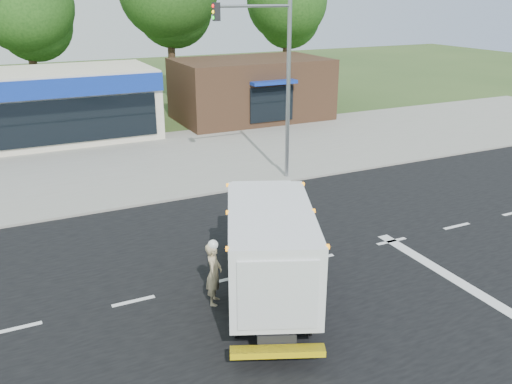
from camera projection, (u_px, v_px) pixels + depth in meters
ground at (317, 259)px, 17.52m from camera, size 120.00×120.00×0.00m
road_asphalt at (317, 259)px, 17.52m from camera, size 60.00×14.00×0.02m
sidewalk at (222, 182)px, 24.44m from camera, size 60.00×2.40×0.12m
parking_apron at (181, 152)px, 29.37m from camera, size 60.00×9.00×0.02m
lane_markings at (377, 268)px, 16.92m from camera, size 55.20×7.00×0.01m
ems_box_truck at (268, 243)px, 14.73m from camera, size 4.46×6.93×2.95m
emergency_worker at (214, 273)px, 14.73m from camera, size 0.71×0.79×1.92m
brown_storefront at (251, 89)px, 36.58m from camera, size 10.00×6.70×4.00m
traffic_signal_pole at (275, 72)px, 23.21m from camera, size 3.51×0.25×8.00m
background_trees at (102, 4)px, 38.48m from camera, size 36.77×7.39×12.10m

